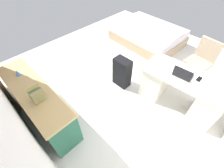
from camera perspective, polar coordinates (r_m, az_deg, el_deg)
ground_plane at (r=3.66m, az=8.56°, el=2.07°), size 5.73×5.73×0.00m
desk at (r=3.14m, az=23.97°, el=-2.02°), size 1.49×0.78×0.73m
office_chair at (r=3.86m, az=29.43°, el=6.61°), size 0.52×0.52×0.94m
credenza at (r=2.95m, az=-25.33°, el=-6.54°), size 1.80×0.48×0.76m
bed at (r=4.88m, az=13.11°, el=17.30°), size 1.94×1.46×0.58m
suitcase_black at (r=3.28m, az=3.75°, el=4.26°), size 0.36×0.22×0.67m
laptop at (r=2.84m, az=24.68°, el=3.24°), size 0.33×0.25×0.21m
computer_mouse at (r=2.94m, az=20.29°, el=5.51°), size 0.07×0.10×0.03m
cell_phone_near_laptop at (r=2.95m, az=29.53°, el=1.62°), size 0.07×0.14×0.01m
book_row at (r=2.41m, az=-26.05°, el=-3.53°), size 0.16×0.17×0.24m
figurine_small at (r=3.00m, az=-31.58°, el=3.57°), size 0.08×0.08×0.11m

